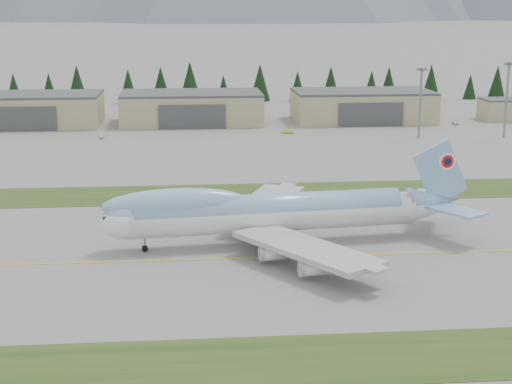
{
  "coord_description": "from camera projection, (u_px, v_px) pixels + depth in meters",
  "views": [
    {
      "loc": [
        -17.02,
        -120.88,
        40.21
      ],
      "look_at": [
        -4.99,
        12.7,
        8.0
      ],
      "focal_mm": 55.0,
      "sensor_mm": 36.0,
      "label": 1
    }
  ],
  "objects": [
    {
      "name": "control_shed",
      "position": [
        502.0,
        109.0,
        278.66
      ],
      "size": [
        14.0,
        12.0,
        7.6
      ],
      "color": "gray",
      "rests_on": "ground"
    },
    {
      "name": "grass_strip_near",
      "position": [
        338.0,
        359.0,
        91.13
      ],
      "size": [
        400.0,
        14.0,
        0.08
      ],
      "primitive_type": "cube",
      "color": "#254117",
      "rests_on": "ground"
    },
    {
      "name": "boeing_747_freighter",
      "position": [
        270.0,
        212.0,
        133.78
      ],
      "size": [
        65.66,
        56.25,
        17.25
      ],
      "rotation": [
        0.0,
        0.0,
        0.11
      ],
      "color": "white",
      "rests_on": "ground"
    },
    {
      "name": "conifer_belt",
      "position": [
        249.0,
        84.0,
        332.41
      ],
      "size": [
        271.37,
        16.55,
        16.88
      ],
      "color": "black",
      "rests_on": "ground"
    },
    {
      "name": "service_vehicle_c",
      "position": [
        455.0,
        125.0,
        268.3
      ],
      "size": [
        1.97,
        4.01,
        1.12
      ],
      "primitive_type": "imported",
      "rotation": [
        0.0,
        0.0,
        -0.11
      ],
      "color": "silver",
      "rests_on": "ground"
    },
    {
      "name": "hangar_left",
      "position": [
        29.0,
        110.0,
        265.74
      ],
      "size": [
        48.0,
        26.6,
        10.8
      ],
      "color": "gray",
      "rests_on": "ground"
    },
    {
      "name": "taxiway_line_main",
      "position": [
        293.0,
        257.0,
        127.93
      ],
      "size": [
        400.0,
        0.4,
        0.02
      ],
      "primitive_type": "cube",
      "color": "gold",
      "rests_on": "ground"
    },
    {
      "name": "ground",
      "position": [
        293.0,
        257.0,
        127.93
      ],
      "size": [
        7000.0,
        7000.0,
        0.0
      ],
      "primitive_type": "plane",
      "color": "slate",
      "rests_on": "ground"
    },
    {
      "name": "grass_strip_far",
      "position": [
        265.0,
        193.0,
        171.51
      ],
      "size": [
        400.0,
        18.0,
        0.08
      ],
      "primitive_type": "cube",
      "color": "#254117",
      "rests_on": "ground"
    },
    {
      "name": "service_vehicle_b",
      "position": [
        287.0,
        133.0,
        250.21
      ],
      "size": [
        4.09,
        2.34,
        1.27
      ],
      "primitive_type": "imported",
      "rotation": [
        0.0,
        0.0,
        1.3
      ],
      "color": "gold",
      "rests_on": "ground"
    },
    {
      "name": "hangar_right",
      "position": [
        362.0,
        106.0,
        275.76
      ],
      "size": [
        48.0,
        26.6,
        10.8
      ],
      "color": "gray",
      "rests_on": "ground"
    },
    {
      "name": "hangar_center",
      "position": [
        192.0,
        108.0,
        270.53
      ],
      "size": [
        48.0,
        26.6,
        10.8
      ],
      "color": "gray",
      "rests_on": "ground"
    },
    {
      "name": "service_vehicle_a",
      "position": [
        102.0,
        139.0,
        240.72
      ],
      "size": [
        1.8,
        3.44,
        1.12
      ],
      "primitive_type": "imported",
      "rotation": [
        0.0,
        0.0,
        0.15
      ],
      "color": "silver",
      "rests_on": "ground"
    },
    {
      "name": "floodlight_masts",
      "position": [
        352.0,
        87.0,
        234.67
      ],
      "size": [
        206.47,
        6.83,
        24.51
      ],
      "color": "slate",
      "rests_on": "ground"
    }
  ]
}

